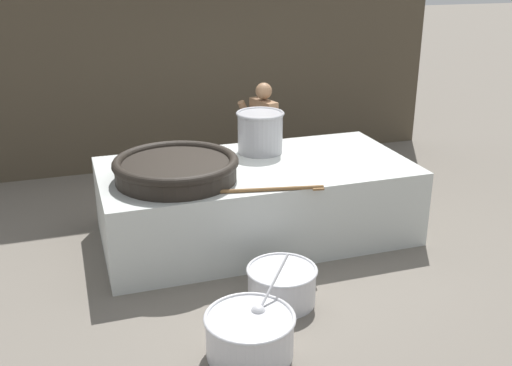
{
  "coord_description": "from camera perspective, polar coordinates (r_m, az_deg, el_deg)",
  "views": [
    {
      "loc": [
        -2.05,
        -6.22,
        3.17
      ],
      "look_at": [
        0.0,
        0.0,
        0.67
      ],
      "focal_mm": 42.0,
      "sensor_mm": 36.0,
      "label": 1
    }
  ],
  "objects": [
    {
      "name": "hearth_platform",
      "position": [
        7.09,
        -0.0,
        -1.69
      ],
      "size": [
        3.58,
        1.79,
        0.89
      ],
      "color": "silver",
      "rests_on": "ground_plane"
    },
    {
      "name": "stock_pot",
      "position": [
        7.32,
        0.4,
        4.95
      ],
      "size": [
        0.59,
        0.59,
        0.51
      ],
      "color": "#9E9EA3",
      "rests_on": "hearth_platform"
    },
    {
      "name": "ground_plane",
      "position": [
        7.27,
        -0.0,
        -4.94
      ],
      "size": [
        60.0,
        60.0,
        0.0
      ],
      "primitive_type": "plane",
      "color": "slate"
    },
    {
      "name": "prep_bowl_meat",
      "position": [
        5.86,
        2.47,
        -9.54
      ],
      "size": [
        0.69,
        0.69,
        0.37
      ],
      "color": "silver",
      "rests_on": "ground_plane"
    },
    {
      "name": "prep_bowl_vegetables",
      "position": [
        5.17,
        -0.59,
        -14.08
      ],
      "size": [
        0.88,
        0.78,
        0.69
      ],
      "color": "silver",
      "rests_on": "ground_plane"
    },
    {
      "name": "cook",
      "position": [
        8.16,
        0.67,
        4.48
      ],
      "size": [
        0.46,
        0.63,
        1.59
      ],
      "rotation": [
        0.0,
        0.0,
        3.4
      ],
      "color": "#8C6647",
      "rests_on": "ground_plane"
    },
    {
      "name": "giant_wok_near",
      "position": [
        6.49,
        -7.63,
        1.45
      ],
      "size": [
        1.36,
        1.36,
        0.25
      ],
      "color": "black",
      "rests_on": "hearth_platform"
    },
    {
      "name": "back_wall",
      "position": [
        9.47,
        -5.86,
        15.11
      ],
      "size": [
        7.9,
        0.24,
        4.46
      ],
      "primitive_type": "cube",
      "color": "#4C4233",
      "rests_on": "ground_plane"
    },
    {
      "name": "stirring_paddle",
      "position": [
        6.15,
        0.51,
        -0.65
      ],
      "size": [
        1.42,
        0.34,
        0.04
      ],
      "rotation": [
        0.0,
        0.0,
        -0.19
      ],
      "color": "brown",
      "rests_on": "hearth_platform"
    }
  ]
}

